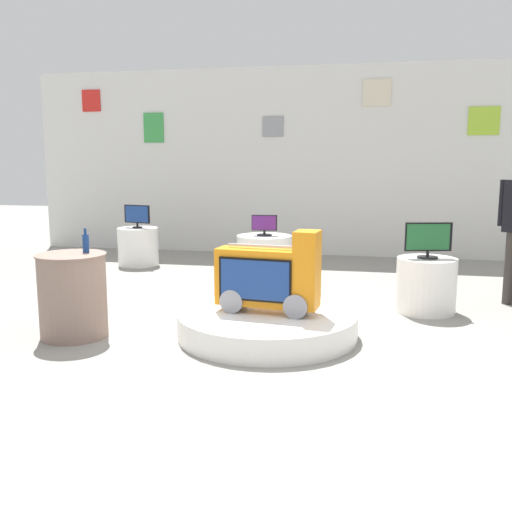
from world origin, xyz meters
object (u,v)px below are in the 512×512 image
object	(u,v)px
main_display_pedestal	(267,324)
side_table_round	(73,295)
display_pedestal_left_rear	(264,256)
tv_on_left_rear	(264,225)
bottle_on_side_table	(86,243)
novelty_firetruck_tv	(269,279)
display_pedestal_center_rear	(426,285)
tv_on_right_rear	(137,215)
tv_on_center_rear	(428,239)
display_pedestal_right_rear	(138,247)

from	to	relation	value
main_display_pedestal	side_table_round	size ratio (longest dim) A/B	2.14
display_pedestal_left_rear	tv_on_left_rear	world-z (taller)	tv_on_left_rear
bottle_on_side_table	main_display_pedestal	bearing A→B (deg)	8.92
novelty_firetruck_tv	display_pedestal_left_rear	distance (m)	2.94
novelty_firetruck_tv	display_pedestal_left_rear	bearing A→B (deg)	101.67
novelty_firetruck_tv	display_pedestal_center_rear	distance (m)	2.05
display_pedestal_center_rear	tv_on_right_rear	bearing A→B (deg)	154.18
tv_on_left_rear	main_display_pedestal	bearing A→B (deg)	-78.61
tv_on_center_rear	display_pedestal_right_rear	xyz separation A→B (m)	(-4.41, 2.14, -0.53)
display_pedestal_left_rear	display_pedestal_center_rear	xyz separation A→B (m)	(2.18, -1.59, 0.00)
novelty_firetruck_tv	bottle_on_side_table	size ratio (longest dim) A/B	4.33
display_pedestal_left_rear	side_table_round	world-z (taller)	side_table_round
display_pedestal_left_rear	tv_on_center_rear	xyz separation A→B (m)	(2.18, -1.59, 0.53)
main_display_pedestal	display_pedestal_left_rear	bearing A→B (deg)	101.37
tv_on_center_rear	side_table_round	world-z (taller)	tv_on_center_rear
tv_on_left_rear	display_pedestal_center_rear	distance (m)	2.73
tv_on_left_rear	display_pedestal_center_rear	xyz separation A→B (m)	(2.18, -1.58, -0.46)
tv_on_center_rear	tv_on_left_rear	bearing A→B (deg)	143.89
tv_on_center_rear	display_pedestal_right_rear	world-z (taller)	tv_on_center_rear
tv_on_right_rear	bottle_on_side_table	xyz separation A→B (m)	(1.05, -3.68, 0.08)
tv_on_left_rear	tv_on_center_rear	world-z (taller)	tv_on_center_rear
display_pedestal_right_rear	novelty_firetruck_tv	bearing A→B (deg)	-50.43
tv_on_right_rear	bottle_on_side_table	bearing A→B (deg)	-74.03
novelty_firetruck_tv	bottle_on_side_table	world-z (taller)	same
novelty_firetruck_tv	display_pedestal_left_rear	world-z (taller)	novelty_firetruck_tv
novelty_firetruck_tv	display_pedestal_center_rear	size ratio (longest dim) A/B	1.53
novelty_firetruck_tv	side_table_round	distance (m)	1.92
bottle_on_side_table	tv_on_right_rear	bearing A→B (deg)	105.97
tv_on_left_rear	tv_on_right_rear	distance (m)	2.30
tv_on_left_rear	tv_on_right_rear	bearing A→B (deg)	166.16
display_pedestal_center_rear	tv_on_center_rear	size ratio (longest dim) A/B	1.28
main_display_pedestal	display_pedestal_left_rear	world-z (taller)	display_pedestal_left_rear
display_pedestal_center_rear	side_table_round	size ratio (longest dim) A/B	0.81
tv_on_left_rear	display_pedestal_center_rear	bearing A→B (deg)	-36.03
display_pedestal_right_rear	tv_on_right_rear	size ratio (longest dim) A/B	1.40
display_pedestal_right_rear	side_table_round	world-z (taller)	side_table_round
main_display_pedestal	bottle_on_side_table	distance (m)	1.95
tv_on_left_rear	novelty_firetruck_tv	bearing A→B (deg)	-78.30
display_pedestal_left_rear	side_table_round	xyz separation A→B (m)	(-1.28, -3.24, 0.11)
tv_on_right_rear	tv_on_left_rear	bearing A→B (deg)	-13.84
novelty_firetruck_tv	side_table_round	world-z (taller)	novelty_firetruck_tv
main_display_pedestal	display_pedestal_right_rear	size ratio (longest dim) A/B	2.65
tv_on_left_rear	tv_on_right_rear	size ratio (longest dim) A/B	0.80
novelty_firetruck_tv	tv_on_right_rear	bearing A→B (deg)	129.60
main_display_pedestal	novelty_firetruck_tv	distance (m)	0.45
display_pedestal_left_rear	bottle_on_side_table	size ratio (longest dim) A/B	3.44
novelty_firetruck_tv	tv_on_right_rear	size ratio (longest dim) A/B	2.16
tv_on_left_rear	display_pedestal_right_rear	distance (m)	2.35
tv_on_center_rear	tv_on_right_rear	size ratio (longest dim) A/B	1.10
tv_on_center_rear	side_table_round	size ratio (longest dim) A/B	0.63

